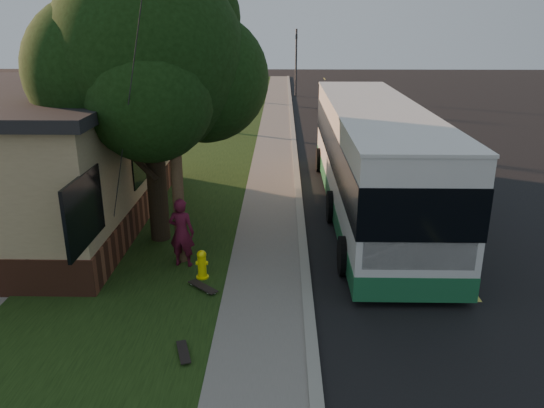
{
  "coord_description": "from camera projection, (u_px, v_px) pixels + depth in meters",
  "views": [
    {
      "loc": [
        -0.61,
        -11.95,
        6.21
      ],
      "look_at": [
        -0.88,
        1.55,
        1.5
      ],
      "focal_mm": 35.0,
      "sensor_mm": 36.0,
      "label": 1
    }
  ],
  "objects": [
    {
      "name": "grass_verge",
      "position": [
        192.0,
        171.0,
        22.83
      ],
      "size": [
        5.0,
        80.0,
        0.07
      ],
      "primitive_type": "cube",
      "color": "black",
      "rests_on": "ground"
    },
    {
      "name": "road",
      "position": [
        390.0,
        173.0,
        22.68
      ],
      "size": [
        8.0,
        80.0,
        0.01
      ],
      "primitive_type": "cube",
      "color": "black",
      "rests_on": "ground"
    },
    {
      "name": "leafy_tree",
      "position": [
        150.0,
        61.0,
        14.19
      ],
      "size": [
        6.3,
        6.0,
        7.8
      ],
      "color": "black",
      "rests_on": "grass_verge"
    },
    {
      "name": "utility_pole",
      "position": [
        171.0,
        89.0,
        12.79
      ],
      "size": [
        2.86,
        3.21,
        9.07
      ],
      "color": "#473321",
      "rests_on": "ground"
    },
    {
      "name": "skateboard_spare",
      "position": [
        203.0,
        287.0,
        12.73
      ],
      "size": [
        0.81,
        0.78,
        0.08
      ],
      "color": "black",
      "rests_on": "grass_verge"
    },
    {
      "name": "skateboarder",
      "position": [
        182.0,
        233.0,
        13.71
      ],
      "size": [
        0.74,
        0.55,
        1.85
      ],
      "primitive_type": "imported",
      "rotation": [
        0.0,
        0.0,
        2.97
      ],
      "color": "#531025",
      "rests_on": "grass_verge"
    },
    {
      "name": "dumpster",
      "position": [
        46.0,
        185.0,
        18.6
      ],
      "size": [
        1.53,
        1.22,
        1.33
      ],
      "color": "black",
      "rests_on": "building_lot"
    },
    {
      "name": "traffic_signal",
      "position": [
        296.0,
        58.0,
        44.36
      ],
      "size": [
        0.18,
        0.22,
        5.5
      ],
      "color": "#2D2D30",
      "rests_on": "ground"
    },
    {
      "name": "sidewalk",
      "position": [
        273.0,
        171.0,
        22.76
      ],
      "size": [
        2.0,
        80.0,
        0.08
      ],
      "primitive_type": "cube",
      "color": "slate",
      "rests_on": "ground"
    },
    {
      "name": "transit_bus",
      "position": [
        372.0,
        156.0,
        17.62
      ],
      "size": [
        3.09,
        13.37,
        3.61
      ],
      "color": "silver",
      "rests_on": "ground"
    },
    {
      "name": "curb",
      "position": [
        296.0,
        171.0,
        22.74
      ],
      "size": [
        0.25,
        80.0,
        0.12
      ],
      "primitive_type": "cube",
      "color": "gray",
      "rests_on": "ground"
    },
    {
      "name": "bare_tree_near",
      "position": [
        231.0,
        96.0,
        29.67
      ],
      "size": [
        1.38,
        1.21,
        4.31
      ],
      "color": "black",
      "rests_on": "grass_verge"
    },
    {
      "name": "fire_hydrant",
      "position": [
        202.0,
        264.0,
        13.22
      ],
      "size": [
        0.32,
        0.32,
        0.74
      ],
      "color": "#FFF00D",
      "rests_on": "grass_verge"
    },
    {
      "name": "distant_car",
      "position": [
        339.0,
        102.0,
        37.2
      ],
      "size": [
        1.91,
        4.37,
        1.46
      ],
      "primitive_type": "imported",
      "rotation": [
        0.0,
        0.0,
        -0.04
      ],
      "color": "black",
      "rests_on": "ground"
    },
    {
      "name": "skateboard_main",
      "position": [
        183.0,
        352.0,
        10.25
      ],
      "size": [
        0.42,
        0.8,
        0.07
      ],
      "color": "black",
      "rests_on": "grass_verge"
    },
    {
      "name": "ground",
      "position": [
        306.0,
        281.0,
        13.32
      ],
      "size": [
        120.0,
        120.0,
        0.0
      ],
      "primitive_type": "plane",
      "color": "black",
      "rests_on": "ground"
    },
    {
      "name": "bare_tree_far",
      "position": [
        252.0,
        77.0,
        41.03
      ],
      "size": [
        1.38,
        1.21,
        4.03
      ],
      "color": "black",
      "rests_on": "grass_verge"
    }
  ]
}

